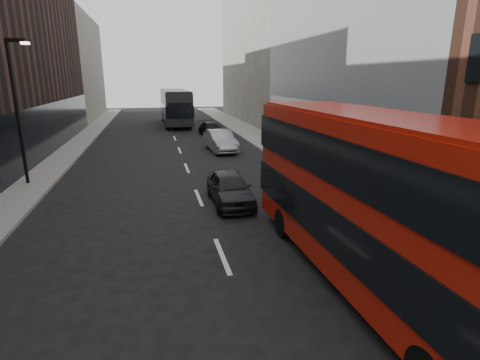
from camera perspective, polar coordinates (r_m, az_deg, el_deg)
sidewalk_right at (r=29.49m, az=5.69°, el=4.93°), size 3.00×80.00×0.15m
sidewalk_left at (r=28.64m, az=-25.24°, el=3.22°), size 2.00×80.00×0.15m
building_modern_block at (r=27.36m, az=17.93°, el=24.19°), size 5.03×22.00×20.00m
building_victorian at (r=48.50m, az=3.02°, el=20.39°), size 6.50×24.00×21.00m
building_left_mid at (r=33.91m, az=-30.88°, el=16.03°), size 5.00×24.00×14.00m
building_left_far at (r=55.32m, az=-23.98°, el=15.25°), size 5.00×20.00×13.00m
street_lamp at (r=21.47m, az=-30.80°, el=10.07°), size 1.06×0.22×7.00m
red_bus at (r=9.98m, az=20.18°, el=-2.25°), size 2.85×11.26×4.52m
grey_bus at (r=45.28m, az=-9.84°, el=11.02°), size 3.09×12.43×3.99m
car_a at (r=16.37m, az=-1.55°, el=-1.20°), size 1.67×4.15×1.41m
car_b at (r=28.32m, az=-3.03°, el=6.01°), size 2.03×4.88×1.57m
car_c at (r=36.09m, az=-4.40°, el=7.74°), size 2.27×4.50×1.25m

